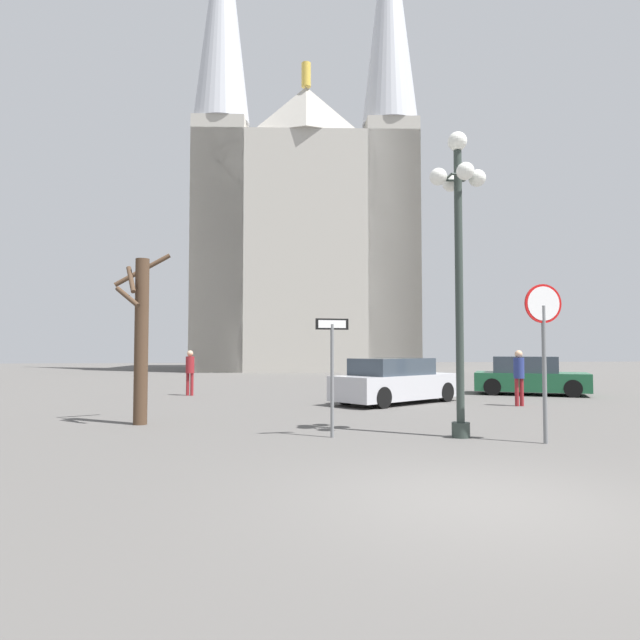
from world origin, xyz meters
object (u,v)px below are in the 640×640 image
(street_lamp, at_px, (458,235))
(bare_tree, at_px, (141,335))
(parked_car_near_silver, at_px, (396,382))
(pedestrian_walking, at_px, (190,368))
(stop_sign, at_px, (544,332))
(cathedral, at_px, (306,228))
(one_way_arrow_sign, at_px, (332,362))
(parked_car_far_green, at_px, (529,377))
(pedestrian_standing, at_px, (519,372))

(street_lamp, relative_size, bare_tree, 1.50)
(parked_car_near_silver, height_order, pedestrian_walking, pedestrian_walking)
(stop_sign, height_order, street_lamp, street_lamp)
(cathedral, relative_size, parked_car_near_silver, 8.00)
(one_way_arrow_sign, xyz_separation_m, parked_car_near_silver, (2.99, 6.58, -0.82))
(street_lamp, height_order, pedestrian_walking, street_lamp)
(cathedral, bearing_deg, parked_car_far_green, -75.54)
(one_way_arrow_sign, relative_size, bare_tree, 0.57)
(street_lamp, height_order, parked_car_near_silver, street_lamp)
(pedestrian_standing, bearing_deg, bare_tree, -165.08)
(cathedral, xyz_separation_m, bare_tree, (-6.78, -31.38, -9.43))
(stop_sign, xyz_separation_m, pedestrian_walking, (-7.82, 11.49, -1.06))
(one_way_arrow_sign, distance_m, bare_tree, 4.89)
(one_way_arrow_sign, bearing_deg, stop_sign, -16.95)
(pedestrian_walking, bearing_deg, parked_car_near_silver, -28.23)
(bare_tree, height_order, pedestrian_standing, bare_tree)
(bare_tree, xyz_separation_m, pedestrian_walking, (0.27, 7.90, -1.06))
(one_way_arrow_sign, xyz_separation_m, pedestrian_standing, (6.54, 5.27, -0.47))
(stop_sign, bearing_deg, one_way_arrow_sign, 163.05)
(cathedral, height_order, street_lamp, cathedral)
(cathedral, xyz_separation_m, street_lamp, (-0.01, -34.10, -7.42))
(stop_sign, height_order, bare_tree, bare_tree)
(cathedral, height_order, pedestrian_standing, cathedral)
(street_lamp, relative_size, parked_car_far_green, 1.38)
(stop_sign, bearing_deg, cathedral, 92.14)
(bare_tree, xyz_separation_m, parked_car_near_silver, (7.21, 4.18, -1.40))
(stop_sign, height_order, parked_car_far_green, stop_sign)
(stop_sign, bearing_deg, bare_tree, 156.10)
(street_lamp, bearing_deg, pedestrian_walking, 121.49)
(cathedral, relative_size, bare_tree, 9.13)
(parked_car_near_silver, relative_size, pedestrian_standing, 2.77)
(stop_sign, bearing_deg, parked_car_far_green, 64.26)
(stop_sign, xyz_separation_m, one_way_arrow_sign, (-3.87, 1.18, -0.58))
(parked_car_near_silver, bearing_deg, street_lamp, -93.62)
(stop_sign, xyz_separation_m, street_lamp, (-1.32, 0.87, 2.01))
(bare_tree, bearing_deg, pedestrian_standing, 14.92)
(cathedral, distance_m, pedestrian_walking, 26.53)
(parked_car_far_green, height_order, pedestrian_standing, pedestrian_standing)
(one_way_arrow_sign, xyz_separation_m, pedestrian_walking, (-3.95, 10.31, -0.48))
(stop_sign, bearing_deg, pedestrian_standing, 67.58)
(stop_sign, height_order, parked_car_near_silver, stop_sign)
(one_way_arrow_sign, xyz_separation_m, bare_tree, (-4.22, 2.40, 0.58))
(stop_sign, relative_size, street_lamp, 0.48)
(parked_car_far_green, relative_size, pedestrian_standing, 2.63)
(parked_car_near_silver, distance_m, parked_car_far_green, 6.48)
(pedestrian_walking, bearing_deg, pedestrian_standing, -25.67)
(parked_car_near_silver, xyz_separation_m, parked_car_far_green, (5.91, 2.66, -0.01))
(cathedral, relative_size, street_lamp, 6.10)
(pedestrian_walking, height_order, pedestrian_standing, pedestrian_standing)
(cathedral, height_order, parked_car_far_green, cathedral)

